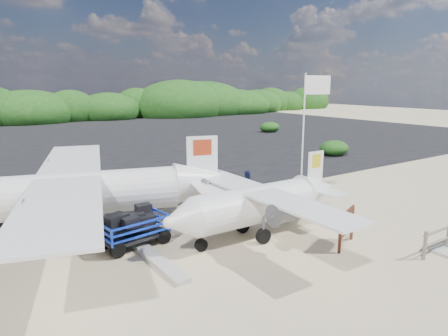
% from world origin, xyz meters
% --- Properties ---
extents(ground, '(160.00, 160.00, 0.00)m').
position_xyz_m(ground, '(0.00, 0.00, 0.00)').
color(ground, beige).
extents(asphalt_apron, '(90.00, 50.00, 0.04)m').
position_xyz_m(asphalt_apron, '(0.00, 30.00, 0.00)').
color(asphalt_apron, '#B2B2B2').
rests_on(asphalt_apron, ground).
extents(vegetation_band, '(124.00, 8.00, 4.40)m').
position_xyz_m(vegetation_band, '(0.00, 55.00, 0.00)').
color(vegetation_band, '#B2B2B2').
rests_on(vegetation_band, ground).
extents(baggage_cart, '(2.75, 1.80, 1.29)m').
position_xyz_m(baggage_cart, '(-4.60, 1.57, 0.00)').
color(baggage_cart, '#0E31D3').
rests_on(baggage_cart, ground).
extents(flagpole, '(1.35, 0.89, 6.25)m').
position_xyz_m(flagpole, '(3.55, 1.35, 0.00)').
color(flagpole, white).
rests_on(flagpole, ground).
extents(signboard, '(1.63, 0.80, 1.40)m').
position_xyz_m(signboard, '(1.76, -2.76, 0.00)').
color(signboard, '#532917').
rests_on(signboard, ground).
extents(crew_a, '(0.78, 0.57, 1.96)m').
position_xyz_m(crew_a, '(0.35, 3.69, 0.98)').
color(crew_a, '#111841').
rests_on(crew_a, ground).
extents(crew_b, '(0.88, 0.72, 1.67)m').
position_xyz_m(crew_b, '(-1.01, 3.95, 0.83)').
color(crew_b, '#111841').
rests_on(crew_b, ground).
extents(crew_c, '(1.18, 0.79, 1.87)m').
position_xyz_m(crew_c, '(1.40, 2.63, 0.93)').
color(crew_c, '#111841').
rests_on(crew_c, ground).
extents(aircraft_large, '(19.16, 19.16, 4.61)m').
position_xyz_m(aircraft_large, '(11.63, 22.78, 0.00)').
color(aircraft_large, '#B2B2B2').
rests_on(aircraft_large, ground).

